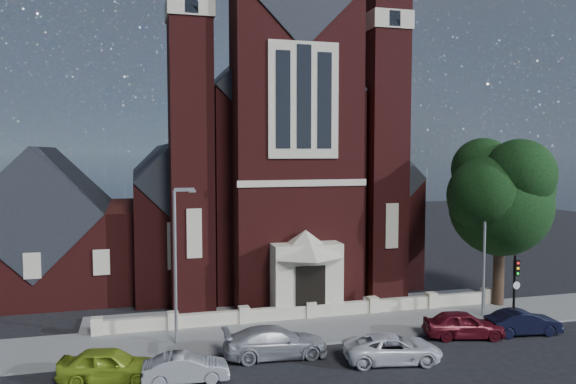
# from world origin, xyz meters

# --- Properties ---
(ground) EXTENTS (120.00, 120.00, 0.00)m
(ground) POSITION_xyz_m (0.00, 15.00, 0.00)
(ground) COLOR black
(ground) RESTS_ON ground
(pavement_strip) EXTENTS (60.00, 5.00, 0.12)m
(pavement_strip) POSITION_xyz_m (0.00, 4.50, 0.00)
(pavement_strip) COLOR slate
(pavement_strip) RESTS_ON ground
(forecourt_paving) EXTENTS (26.00, 3.00, 0.14)m
(forecourt_paving) POSITION_xyz_m (0.00, 8.50, 0.00)
(forecourt_paving) COLOR slate
(forecourt_paving) RESTS_ON ground
(forecourt_wall) EXTENTS (24.00, 0.40, 0.90)m
(forecourt_wall) POSITION_xyz_m (0.00, 6.50, 0.00)
(forecourt_wall) COLOR #B4A88F
(forecourt_wall) RESTS_ON ground
(church) EXTENTS (20.01, 34.90, 29.20)m
(church) POSITION_xyz_m (-0.00, 22.94, 8.19)
(church) COLOR #431311
(church) RESTS_ON ground
(parish_hall) EXTENTS (12.00, 12.20, 10.24)m
(parish_hall) POSITION_xyz_m (-16.00, 18.00, 4.01)
(parish_hall) COLOR #431311
(parish_hall) RESTS_ON ground
(street_tree) EXTENTS (6.40, 6.60, 10.70)m
(street_tree) POSITION_xyz_m (12.60, 5.71, 6.96)
(street_tree) COLOR black
(street_tree) RESTS_ON ground
(street_lamp_left) EXTENTS (1.16, 0.22, 8.09)m
(street_lamp_left) POSITION_xyz_m (-7.91, 4.00, 4.60)
(street_lamp_left) COLOR gray
(street_lamp_left) RESTS_ON ground
(street_lamp_right) EXTENTS (1.16, 0.22, 8.09)m
(street_lamp_right) POSITION_xyz_m (10.09, 4.00, 4.60)
(street_lamp_right) COLOR gray
(street_lamp_right) RESTS_ON ground
(traffic_signal) EXTENTS (0.28, 0.42, 4.00)m
(traffic_signal) POSITION_xyz_m (11.00, 2.43, 2.58)
(traffic_signal) COLOR black
(traffic_signal) RESTS_ON ground
(car_lime_van) EXTENTS (4.52, 2.56, 1.45)m
(car_lime_van) POSITION_xyz_m (-11.13, 0.23, 0.72)
(car_lime_van) COLOR #87A320
(car_lime_van) RESTS_ON ground
(car_silver_a) EXTENTS (3.76, 1.51, 1.22)m
(car_silver_a) POSITION_xyz_m (-7.94, -0.74, 0.61)
(car_silver_a) COLOR gray
(car_silver_a) RESTS_ON ground
(car_silver_b) EXTENTS (5.16, 2.32, 1.47)m
(car_silver_b) POSITION_xyz_m (-3.50, 1.09, 0.73)
(car_silver_b) COLOR #95979C
(car_silver_b) RESTS_ON ground
(car_white_suv) EXTENTS (4.93, 2.87, 1.29)m
(car_white_suv) POSITION_xyz_m (1.69, -0.98, 0.65)
(car_white_suv) COLOR white
(car_white_suv) RESTS_ON ground
(car_dark_red) EXTENTS (4.52, 2.70, 1.44)m
(car_dark_red) POSITION_xyz_m (6.88, 1.17, 0.72)
(car_dark_red) COLOR #5D0F1A
(car_dark_red) RESTS_ON ground
(car_navy) EXTENTS (4.13, 1.81, 1.32)m
(car_navy) POSITION_xyz_m (10.29, 0.78, 0.66)
(car_navy) COLOR black
(car_navy) RESTS_ON ground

